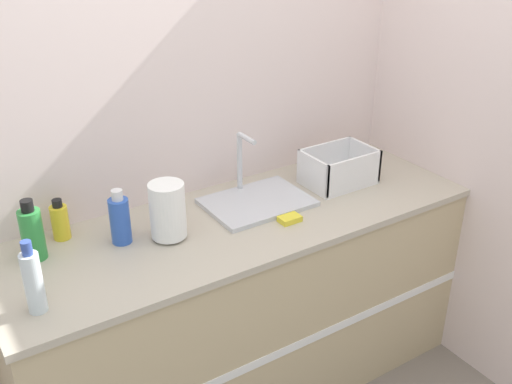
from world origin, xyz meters
The scene contains 11 objects.
wall_back centered at (0.00, 0.69, 1.30)m, with size 4.43×0.06×2.60m.
wall_right centered at (1.05, 0.33, 1.30)m, with size 0.06×2.66×2.60m.
counter_cabinet centered at (0.00, 0.33, 0.46)m, with size 2.06×0.69×0.91m.
sink centered at (0.12, 0.41, 0.93)m, with size 0.44×0.33×0.29m.
paper_towel_roll centered at (-0.33, 0.35, 1.03)m, with size 0.14×0.14×0.23m.
dish_rack centered at (0.55, 0.37, 0.98)m, with size 0.32×0.22×0.16m.
bottle_blue centered at (-0.49, 0.42, 1.01)m, with size 0.08×0.08×0.22m.
bottle_yellow centered at (-0.68, 0.57, 0.99)m, with size 0.07×0.07×0.17m.
bottle_clear centered at (-0.88, 0.16, 1.03)m, with size 0.06×0.06×0.26m.
bottle_green centered at (-0.81, 0.48, 1.02)m, with size 0.08×0.08×0.24m.
sponge centered at (0.15, 0.20, 0.92)m, with size 0.09×0.06×0.02m.
Camera 1 is at (-1.14, -1.54, 2.12)m, focal length 42.00 mm.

